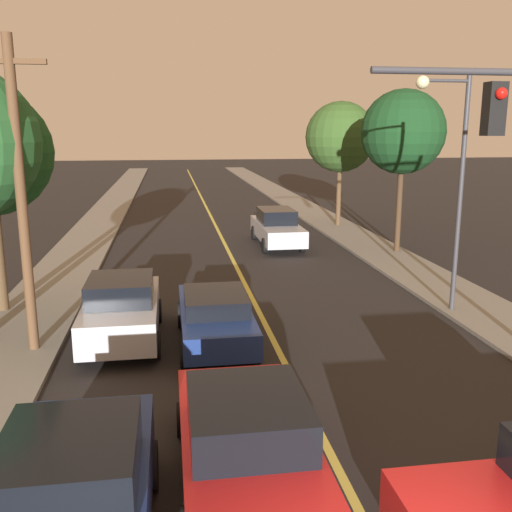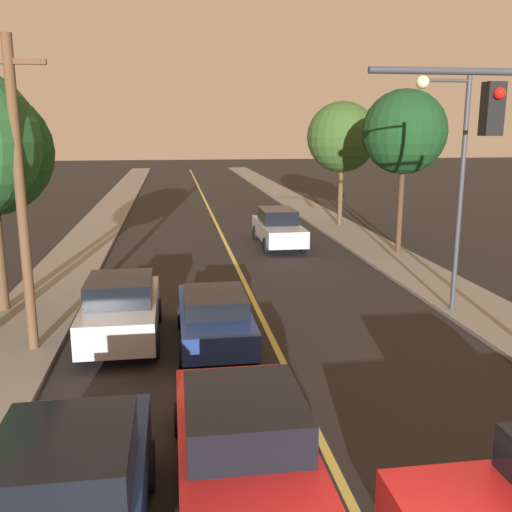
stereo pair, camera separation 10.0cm
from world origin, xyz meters
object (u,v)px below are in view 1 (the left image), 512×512
(car_near_lane_front, at_px, (247,437))
(car_outer_lane_front, at_px, (74,495))
(car_near_lane_second, at_px, (215,316))
(car_outer_lane_second, at_px, (122,309))
(streetlamp_right, at_px, (450,163))
(tree_right_near, at_px, (403,132))
(car_far_oncoming, at_px, (277,227))
(tree_right_far, at_px, (341,137))
(utility_pole_left, at_px, (21,193))

(car_near_lane_front, distance_m, car_outer_lane_front, 2.69)
(car_near_lane_second, relative_size, car_outer_lane_second, 1.04)
(streetlamp_right, xyz_separation_m, tree_right_near, (1.97, 8.13, 0.82))
(car_outer_lane_front, bearing_deg, car_near_lane_second, 71.87)
(car_far_oncoming, relative_size, tree_right_far, 0.77)
(streetlamp_right, bearing_deg, car_near_lane_front, -132.82)
(streetlamp_right, xyz_separation_m, utility_pole_left, (-11.26, -1.40, -0.49))
(car_near_lane_front, distance_m, utility_pole_left, 8.09)
(tree_right_near, bearing_deg, streetlamp_right, -103.61)
(utility_pole_left, bearing_deg, tree_right_near, 35.75)
(streetlamp_right, relative_size, utility_pole_left, 0.91)
(car_outer_lane_front, relative_size, tree_right_far, 0.63)
(car_far_oncoming, xyz_separation_m, tree_right_far, (4.36, 4.63, 4.08))
(car_outer_lane_second, distance_m, utility_pole_left, 3.75)
(car_near_lane_front, bearing_deg, car_outer_lane_front, -150.88)
(car_near_lane_second, height_order, car_far_oncoming, car_far_oncoming)
(car_outer_lane_front, height_order, car_far_oncoming, car_outer_lane_front)
(car_outer_lane_front, bearing_deg, tree_right_near, 56.46)
(car_near_lane_second, height_order, car_outer_lane_second, car_outer_lane_second)
(car_near_lane_front, bearing_deg, streetlamp_right, 47.18)
(car_near_lane_second, relative_size, utility_pole_left, 0.61)
(utility_pole_left, height_order, tree_right_near, utility_pole_left)
(car_outer_lane_second, height_order, car_far_oncoming, car_outer_lane_second)
(car_far_oncoming, relative_size, utility_pole_left, 0.71)
(tree_right_near, bearing_deg, car_near_lane_front, -119.56)
(car_near_lane_front, relative_size, utility_pole_left, 0.64)
(car_outer_lane_second, bearing_deg, car_outer_lane_front, -90.00)
(car_near_lane_second, bearing_deg, utility_pole_left, 178.84)
(car_near_lane_front, height_order, tree_right_far, tree_right_far)
(tree_right_far, bearing_deg, car_far_oncoming, -133.31)
(car_near_lane_second, bearing_deg, tree_right_near, 47.59)
(utility_pole_left, distance_m, tree_right_far, 21.04)
(utility_pole_left, xyz_separation_m, tree_right_far, (12.71, 16.74, 1.01))
(utility_pole_left, bearing_deg, car_near_lane_front, -53.27)
(car_outer_lane_second, relative_size, car_far_oncoming, 0.83)
(car_near_lane_second, bearing_deg, car_outer_lane_second, 166.03)
(tree_right_far, bearing_deg, car_near_lane_front, -110.00)
(car_outer_lane_second, xyz_separation_m, utility_pole_left, (-2.10, -0.49, 3.07))
(utility_pole_left, bearing_deg, car_outer_lane_front, -73.92)
(streetlamp_right, bearing_deg, car_outer_lane_second, -174.39)
(car_far_oncoming, xyz_separation_m, streetlamp_right, (2.92, -10.72, 3.56))
(car_near_lane_second, xyz_separation_m, utility_pole_left, (-4.45, 0.09, 3.18))
(car_near_lane_second, relative_size, car_outer_lane_front, 1.05)
(car_outer_lane_front, height_order, tree_right_far, tree_right_far)
(car_outer_lane_front, xyz_separation_m, car_far_oncoming, (6.25, 19.38, -0.04))
(car_outer_lane_second, bearing_deg, tree_right_far, 56.85)
(car_outer_lane_second, xyz_separation_m, tree_right_far, (10.61, 16.25, 4.08))
(car_outer_lane_front, distance_m, streetlamp_right, 13.09)
(car_outer_lane_front, relative_size, utility_pole_left, 0.58)
(car_outer_lane_second, bearing_deg, car_far_oncoming, 61.74)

